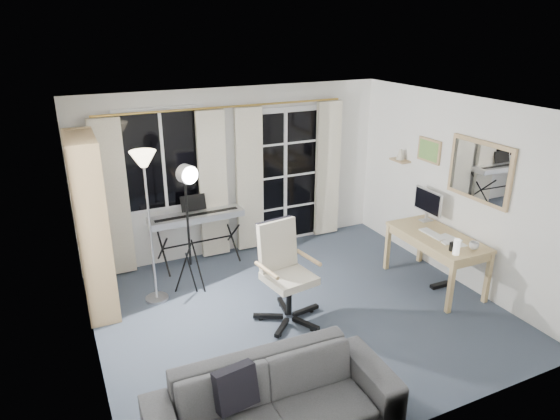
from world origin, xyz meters
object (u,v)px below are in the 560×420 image
object	(u,v)px
studio_light	(188,190)
desk	(437,241)
bookshelf	(89,231)
monitor	(428,202)
keyboard_piano	(196,218)
office_chair	(282,263)
sofa	(274,393)
torchiere_lamp	(145,183)
mug	(474,245)

from	to	relation	value
studio_light	desk	world-z (taller)	studio_light
bookshelf	monitor	size ratio (longest dim) A/B	4.14
studio_light	monitor	world-z (taller)	studio_light
studio_light	desk	bearing A→B (deg)	-40.29
keyboard_piano	studio_light	world-z (taller)	studio_light
keyboard_piano	monitor	distance (m)	3.13
office_chair	sofa	size ratio (longest dim) A/B	0.55
keyboard_piano	studio_light	size ratio (longest dim) A/B	0.76
torchiere_lamp	keyboard_piano	xyz separation A→B (m)	(0.75, 0.69, -0.80)
keyboard_piano	desk	size ratio (longest dim) A/B	1.00
keyboard_piano	monitor	size ratio (longest dim) A/B	2.60
desk	sofa	world-z (taller)	sofa
monitor	mug	world-z (taller)	monitor
bookshelf	office_chair	bearing A→B (deg)	-28.83
sofa	mug	bearing A→B (deg)	18.53
mug	monitor	bearing A→B (deg)	84.19
monitor	bookshelf	bearing A→B (deg)	169.60
torchiere_lamp	sofa	xyz separation A→B (m)	(0.42, -2.56, -1.11)
bookshelf	monitor	xyz separation A→B (m)	(4.20, -0.85, -0.03)
studio_light	sofa	world-z (taller)	studio_light
torchiere_lamp	mug	size ratio (longest dim) A/B	16.44
torchiere_lamp	sofa	size ratio (longest dim) A/B	0.90
monitor	mug	bearing A→B (deg)	-94.84
monitor	sofa	size ratio (longest dim) A/B	0.24
monitor	office_chair	bearing A→B (deg)	-172.22
torchiere_lamp	mug	xyz separation A→B (m)	(3.44, -1.66, -0.76)
monitor	desk	bearing A→B (deg)	-112.64
office_chair	sofa	bearing A→B (deg)	-126.29
office_chair	desk	size ratio (longest dim) A/B	0.88
studio_light	monitor	size ratio (longest dim) A/B	3.42
keyboard_piano	torchiere_lamp	bearing A→B (deg)	-139.27
desk	mug	size ratio (longest dim) A/B	11.48
mug	sofa	size ratio (longest dim) A/B	0.05
keyboard_piano	monitor	world-z (taller)	monitor
mug	sofa	world-z (taller)	mug
mug	office_chair	bearing A→B (deg)	162.82
bookshelf	torchiere_lamp	xyz separation A→B (m)	(0.66, -0.14, 0.52)
studio_light	sofa	size ratio (longest dim) A/B	0.83
studio_light	monitor	xyz separation A→B (m)	(3.07, -0.66, -0.42)
keyboard_piano	mug	bearing A→B (deg)	-42.82
keyboard_piano	sofa	size ratio (longest dim) A/B	0.63
keyboard_piano	sofa	bearing A→B (deg)	-97.51
bookshelf	keyboard_piano	world-z (taller)	bookshelf
torchiere_lamp	studio_light	distance (m)	0.49
bookshelf	studio_light	distance (m)	1.21
desk	monitor	size ratio (longest dim) A/B	2.61
torchiere_lamp	monitor	bearing A→B (deg)	-11.34
monitor	sofa	distance (m)	3.67
studio_light	office_chair	bearing A→B (deg)	-68.98
office_chair	sofa	distance (m)	1.80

